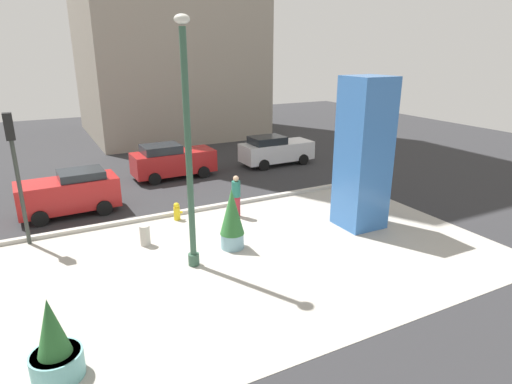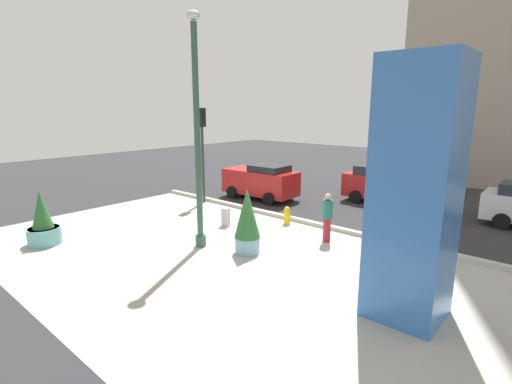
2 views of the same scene
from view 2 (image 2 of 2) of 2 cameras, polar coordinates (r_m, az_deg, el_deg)
name	(u,v)px [view 2 (image 2 of 2)]	position (r m, az deg, el deg)	size (l,w,h in m)	color
ground_plane	(318,219)	(16.59, 9.27, -4.05)	(60.00, 60.00, 0.00)	#2D2D30
plaza_pavement	(216,260)	(12.17, -6.08, -10.19)	(18.00, 10.00, 0.02)	#ADA89E
curb_strip	(306,222)	(15.85, 7.59, -4.48)	(18.00, 0.24, 0.16)	#B7B2A8
lamp_post	(197,139)	(12.61, -8.81, 7.94)	(0.44, 0.44, 7.59)	#335642
art_pillar_blue	(415,193)	(8.90, 22.83, -0.16)	(1.59, 1.59, 5.76)	#3870BC
potted_plant_curbside	(43,224)	(15.18, -29.38, -4.18)	(1.09, 1.09, 1.91)	#6BB2B2
potted_plant_mid_plaza	(247,221)	(12.33, -1.32, -4.38)	(0.85, 0.85, 2.18)	#7AA8B7
fire_hydrant	(287,216)	(15.64, 4.68, -3.54)	(0.36, 0.26, 0.75)	gold
concrete_bollard	(226,217)	(15.43, -4.56, -3.74)	(0.36, 0.36, 0.75)	#B2ADA3
traffic_light_far_side	(202,140)	(18.99, -8.08, 7.81)	(0.28, 0.42, 4.69)	#333833
car_curb_west	(261,181)	(19.87, 0.76, 1.65)	(4.02, 2.03, 1.84)	red
car_intersection	(388,185)	(19.92, 19.21, 0.94)	(4.38, 2.05, 1.85)	red
pedestrian_by_curb	(327,215)	(13.63, 10.67, -3.42)	(0.51, 0.51, 1.77)	maroon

